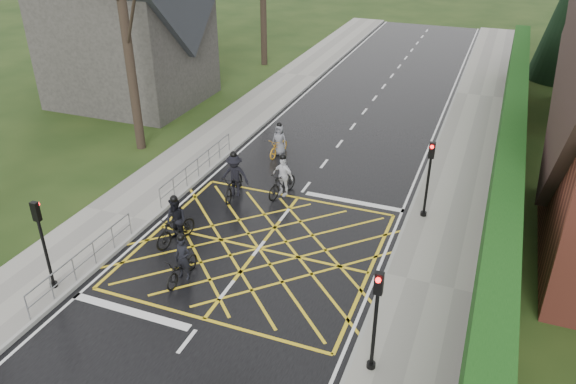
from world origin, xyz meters
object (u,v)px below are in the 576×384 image
Objects in this scene: cyclist_lead at (279,144)px; cyclist_mid at (234,180)px; cyclist_front at (282,180)px; cyclist_rear at (182,265)px; cyclist_back at (176,225)px.

cyclist_mid is at bearing -87.13° from cyclist_lead.
cyclist_lead is (-1.65, 3.67, -0.11)m from cyclist_front.
cyclist_rear is 0.90× the size of cyclist_back.
cyclist_front is (2.23, 4.67, -0.04)m from cyclist_back.
cyclist_front reaches higher than cyclist_lead.
cyclist_front is at bearing -60.71° from cyclist_lead.
cyclist_lead is at bearing 96.12° from cyclist_rear.
cyclist_back is 1.13× the size of cyclist_lead.
cyclist_back is (-1.34, 1.83, 0.16)m from cyclist_rear.
cyclist_back is at bearing -100.77° from cyclist_front.
cyclist_back is 8.37m from cyclist_lead.
cyclist_rear is at bearing -88.75° from cyclist_mid.
cyclist_mid is at bearing -142.23° from cyclist_front.
cyclist_front is (1.82, 0.78, -0.05)m from cyclist_mid.
cyclist_rear is 0.82× the size of cyclist_mid.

